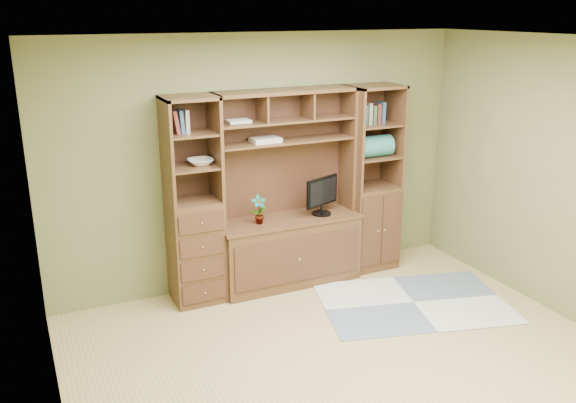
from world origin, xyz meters
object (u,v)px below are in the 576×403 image
left_tower (194,202)px  right_tower (372,179)px  center_hutch (289,191)px  monitor (322,189)px

left_tower → right_tower: bearing=0.0°
center_hutch → right_tower: bearing=2.2°
monitor → right_tower: bearing=-15.1°
center_hutch → right_tower: same height
left_tower → monitor: (1.37, -0.07, -0.02)m
center_hutch → right_tower: (1.02, 0.04, 0.00)m
left_tower → right_tower: size_ratio=1.00×
left_tower → monitor: size_ratio=3.67×
center_hutch → monitor: 0.37m
right_tower → monitor: bearing=-173.5°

